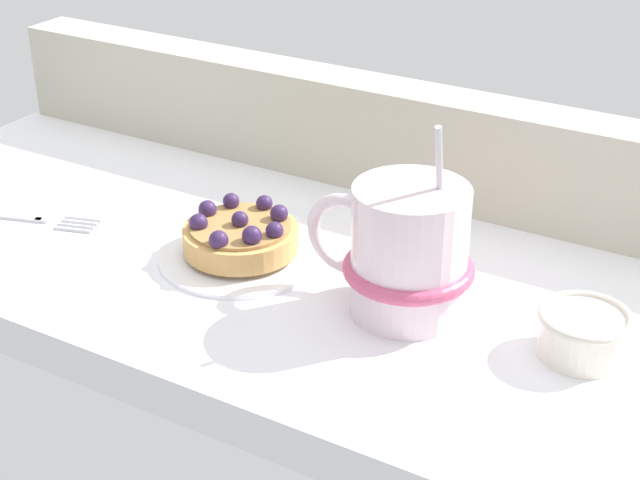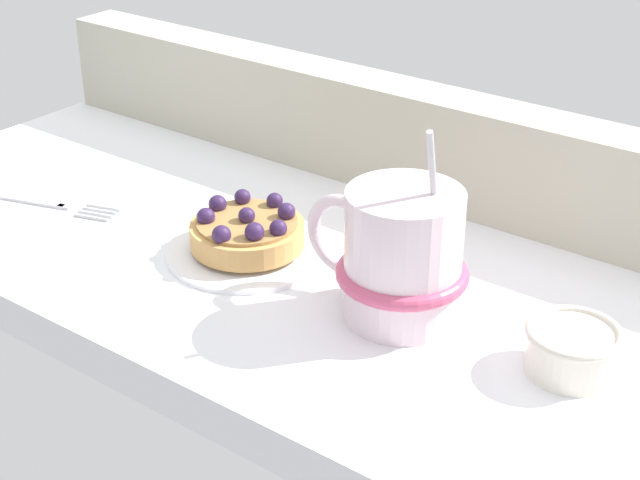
% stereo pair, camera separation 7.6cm
% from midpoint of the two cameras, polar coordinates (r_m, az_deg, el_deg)
% --- Properties ---
extents(ground_plane, '(0.89, 0.39, 0.04)m').
position_cam_midpoint_polar(ground_plane, '(0.82, -3.88, -2.16)').
color(ground_plane, white).
extents(window_rail_back, '(0.87, 0.05, 0.10)m').
position_cam_midpoint_polar(window_rail_back, '(0.92, 1.79, 6.05)').
color(window_rail_back, '#B2AD99').
rests_on(window_rail_back, ground_plane).
extents(dessert_plate, '(0.14, 0.14, 0.01)m').
position_cam_midpoint_polar(dessert_plate, '(0.81, -7.30, -0.86)').
color(dessert_plate, white).
rests_on(dessert_plate, ground_plane).
extents(raspberry_tart, '(0.10, 0.10, 0.04)m').
position_cam_midpoint_polar(raspberry_tart, '(0.81, -7.39, 0.24)').
color(raspberry_tart, tan).
rests_on(raspberry_tart, dessert_plate).
extents(coffee_mug, '(0.14, 0.10, 0.15)m').
position_cam_midpoint_polar(coffee_mug, '(0.71, 2.08, -0.82)').
color(coffee_mug, silver).
rests_on(coffee_mug, ground_plane).
extents(dessert_fork, '(0.15, 0.06, 0.01)m').
position_cam_midpoint_polar(dessert_fork, '(0.93, -19.62, 1.26)').
color(dessert_fork, '#B7B7BC').
rests_on(dessert_fork, ground_plane).
extents(sugar_bowl, '(0.07, 0.07, 0.03)m').
position_cam_midpoint_polar(sugar_bowl, '(0.69, 12.25, -5.42)').
color(sugar_bowl, silver).
rests_on(sugar_bowl, ground_plane).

